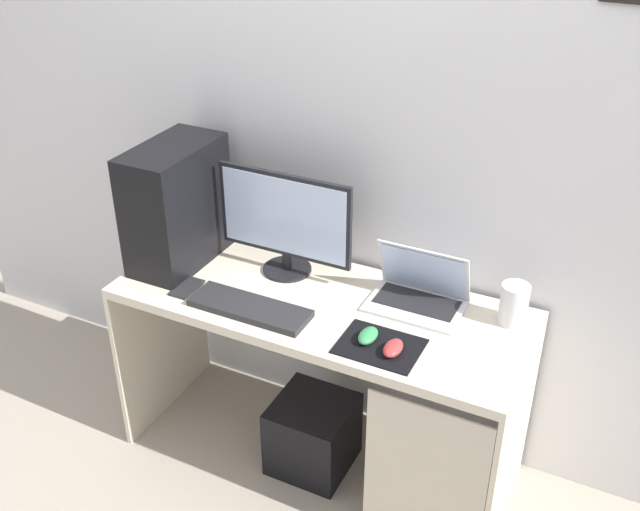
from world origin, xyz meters
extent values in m
plane|color=#9E9384|center=(0.00, 0.00, 0.00)|extent=(8.00, 8.00, 0.00)
cube|color=silver|center=(0.00, 0.32, 1.30)|extent=(4.00, 0.04, 2.60)
cube|color=beige|center=(0.00, 0.00, 0.71)|extent=(1.45, 0.57, 0.03)
cube|color=beige|center=(-0.71, 0.00, 0.35)|extent=(0.02, 0.57, 0.70)
cube|color=beige|center=(0.71, 0.00, 0.35)|extent=(0.02, 0.57, 0.70)
cube|color=beige|center=(0.50, -0.28, 0.38)|extent=(0.40, 0.01, 0.56)
cube|color=black|center=(-0.59, 0.02, 0.96)|extent=(0.22, 0.40, 0.45)
cylinder|color=black|center=(-0.20, 0.13, 0.74)|extent=(0.18, 0.18, 0.01)
cylinder|color=black|center=(-0.20, 0.13, 0.78)|extent=(0.04, 0.04, 0.06)
cube|color=black|center=(-0.20, 0.12, 0.96)|extent=(0.51, 0.02, 0.32)
cube|color=#B2C6EA|center=(-0.20, 0.11, 0.96)|extent=(0.48, 0.00, 0.29)
cube|color=silver|center=(0.31, 0.11, 0.74)|extent=(0.32, 0.22, 0.01)
cube|color=black|center=(0.31, 0.12, 0.75)|extent=(0.28, 0.14, 0.00)
cube|color=silver|center=(0.31, 0.17, 0.84)|extent=(0.32, 0.08, 0.20)
cube|color=#ADC1E5|center=(0.31, 0.17, 0.84)|extent=(0.30, 0.07, 0.18)
cylinder|color=silver|center=(0.62, 0.17, 0.80)|extent=(0.09, 0.09, 0.14)
cube|color=#232326|center=(-0.18, -0.16, 0.74)|extent=(0.42, 0.14, 0.02)
cube|color=black|center=(0.29, -0.15, 0.73)|extent=(0.26, 0.20, 0.00)
ellipsoid|color=#338C4C|center=(0.24, -0.14, 0.75)|extent=(0.06, 0.10, 0.03)
ellipsoid|color=#B23333|center=(0.34, -0.17, 0.75)|extent=(0.06, 0.10, 0.03)
cube|color=#232326|center=(-0.45, -0.14, 0.74)|extent=(0.07, 0.13, 0.01)
cube|color=black|center=(-0.01, -0.04, 0.14)|extent=(0.29, 0.29, 0.29)
camera|label=1|loc=(0.96, -1.94, 2.18)|focal=42.31mm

